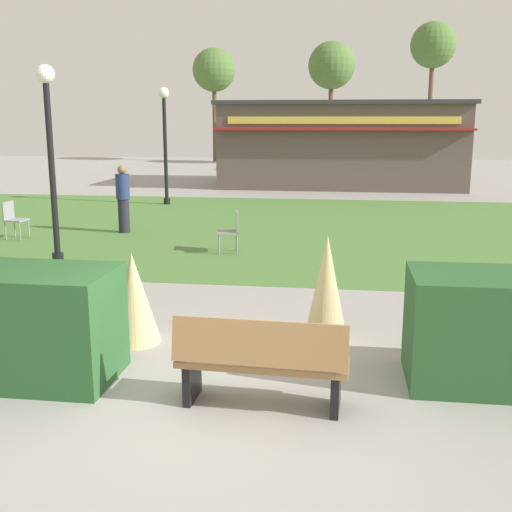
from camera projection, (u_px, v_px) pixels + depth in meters
The scene contains 17 objects.
ground_plane at pixel (204, 405), 6.28m from camera, with size 80.00×80.00×0.00m, color #999691.
lawn_patch at pixel (291, 227), 16.51m from camera, with size 36.00×12.00×0.01m, color #4C7A38.
park_bench at pixel (261, 362), 6.13m from camera, with size 1.72×0.60×0.95m.
hedge_left at pixel (21, 324), 6.84m from camera, with size 2.06×1.10×1.23m, color #28562B.
hedge_right at pixel (503, 330), 6.67m from camera, with size 1.98×1.10×1.21m, color #28562B.
ornamental_grass_behind_left at pixel (327, 288), 8.00m from camera, with size 0.56×0.56×1.39m, color #D1BC7F.
ornamental_grass_behind_right at pixel (133, 298), 7.94m from camera, with size 0.68×0.68×1.17m, color #D1BC7F.
lamppost_mid at pixel (50, 140), 11.97m from camera, with size 0.36×0.36×3.81m.
lamppost_far at pixel (165, 131), 20.49m from camera, with size 0.36×0.36×3.81m.
food_kiosk at pixel (341, 144), 26.53m from camera, with size 10.15×5.42×3.52m.
cafe_chair_west at pixel (13, 217), 14.88m from camera, with size 0.47×0.47×0.89m.
cafe_chair_east at pixel (232, 229), 13.29m from camera, with size 0.52×0.52×0.89m.
person_strolling at pixel (123, 198), 15.63m from camera, with size 0.34×0.34×1.69m.
parked_car_west_slot at pixel (275, 158), 34.83m from camera, with size 4.33×2.31×1.20m.
tree_left_bg at pixel (214, 71), 40.73m from camera, with size 2.80×2.80×7.32m.
tree_right_bg at pixel (433, 46), 38.53m from camera, with size 2.80×2.80×8.65m.
tree_center_bg at pixel (332, 66), 37.37m from camera, with size 2.80×2.80×7.32m.
Camera 1 is at (1.32, -5.69, 2.81)m, focal length 43.90 mm.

